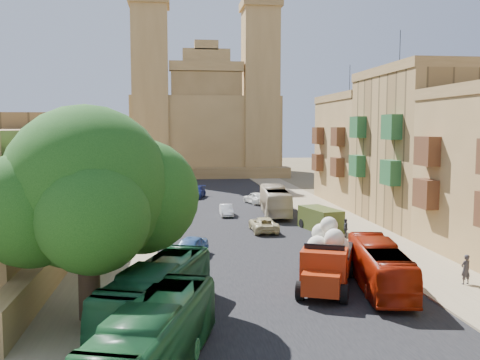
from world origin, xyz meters
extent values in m
plane|color=brown|center=(0.00, 0.00, 0.00)|extent=(260.00, 260.00, 0.00)
cube|color=black|center=(0.00, 30.00, 0.01)|extent=(14.00, 140.00, 0.01)
cube|color=#887759|center=(9.50, 30.00, 0.01)|extent=(5.00, 140.00, 0.01)
cube|color=#887759|center=(-9.50, 30.00, 0.01)|extent=(5.00, 140.00, 0.01)
cube|color=#887759|center=(7.00, 30.00, 0.06)|extent=(0.25, 140.00, 0.12)
cube|color=#887759|center=(-7.00, 30.00, 0.06)|extent=(0.25, 140.00, 0.12)
cube|color=#54301C|center=(11.55, 14.92, 3.99)|extent=(0.90, 2.20, 2.00)
cube|color=#54301C|center=(11.55, 14.92, 6.93)|extent=(0.90, 2.20, 2.00)
cube|color=#9A7846|center=(16.00, 25.00, 6.50)|extent=(8.00, 14.00, 13.00)
cube|color=olive|center=(16.00, 25.00, 13.40)|extent=(8.20, 14.00, 0.80)
cylinder|color=black|center=(15.00, 27.80, 15.60)|extent=(0.06, 0.06, 3.60)
cube|color=#23572F|center=(11.55, 21.08, 4.94)|extent=(0.90, 2.20, 2.00)
cube|color=#23572F|center=(11.55, 28.92, 4.94)|extent=(0.90, 2.20, 2.00)
cube|color=#23572F|center=(11.55, 21.08, 8.58)|extent=(0.90, 2.20, 2.00)
cube|color=#23572F|center=(11.55, 28.92, 8.58)|extent=(0.90, 2.20, 2.00)
cube|color=olive|center=(16.00, 39.00, 5.75)|extent=(8.00, 14.00, 11.50)
cube|color=olive|center=(16.00, 39.00, 11.90)|extent=(8.20, 14.00, 0.80)
cylinder|color=black|center=(15.00, 41.80, 14.10)|extent=(0.06, 0.06, 3.60)
cube|color=#54301C|center=(11.55, 35.08, 4.37)|extent=(0.90, 2.20, 2.00)
cube|color=#54301C|center=(11.55, 42.92, 4.37)|extent=(0.90, 2.20, 2.00)
cube|color=#54301C|center=(11.55, 35.08, 7.59)|extent=(0.90, 2.20, 2.00)
cube|color=#54301C|center=(11.55, 42.92, 7.59)|extent=(0.90, 2.20, 2.00)
cube|color=olive|center=(-12.50, 20.00, 0.90)|extent=(1.00, 40.00, 1.80)
cube|color=#9A7846|center=(-18.00, 44.00, 5.00)|extent=(10.00, 22.00, 10.00)
cube|color=olive|center=(0.00, 81.00, 7.00)|extent=(26.00, 20.00, 14.00)
cube|color=olive|center=(0.00, 70.50, 0.90)|extent=(28.00, 4.00, 1.80)
cube|color=olive|center=(0.00, 72.20, 10.00)|extent=(12.00, 2.00, 16.00)
cube|color=olive|center=(0.00, 72.20, 18.90)|extent=(12.60, 2.40, 1.60)
cube|color=olive|center=(0.00, 72.20, 20.60)|extent=(8.00, 2.00, 2.40)
cube|color=olive|center=(0.00, 72.20, 22.40)|extent=(4.00, 2.00, 1.60)
cube|color=olive|center=(-9.50, 73.50, 14.50)|extent=(6.00, 6.00, 29.00)
cube|color=olive|center=(-9.50, 73.50, 29.60)|extent=(6.80, 6.80, 1.40)
cube|color=olive|center=(9.50, 73.50, 14.50)|extent=(6.00, 6.00, 29.00)
cube|color=olive|center=(9.50, 73.50, 29.60)|extent=(6.80, 6.80, 1.40)
cylinder|color=#3A291D|center=(-9.50, 4.00, 1.81)|extent=(0.95, 0.95, 3.63)
sphere|color=#143C10|center=(-9.50, 4.00, 5.92)|extent=(7.25, 7.25, 7.25)
sphere|color=#143C10|center=(-7.21, 5.15, 5.35)|extent=(5.35, 5.35, 5.35)
sphere|color=#143C10|center=(-11.60, 3.14, 5.15)|extent=(4.96, 4.96, 4.96)
sphere|color=#143C10|center=(-8.93, 1.71, 4.96)|extent=(4.58, 4.58, 4.58)
sphere|color=#143C10|center=(-10.55, 6.10, 6.68)|extent=(4.20, 4.20, 4.20)
cylinder|color=#3A291D|center=(-10.00, 12.00, 1.20)|extent=(0.44, 0.44, 2.40)
sphere|color=#143C10|center=(-10.00, 12.00, 3.63)|extent=(3.50, 3.50, 3.50)
cylinder|color=#3A291D|center=(-10.00, 24.00, 0.98)|extent=(0.44, 0.44, 1.96)
sphere|color=#143C10|center=(-10.00, 24.00, 2.95)|extent=(2.84, 2.84, 2.84)
cylinder|color=#3A291D|center=(-10.00, 36.00, 0.95)|extent=(0.44, 0.44, 1.91)
sphere|color=#143C10|center=(-10.00, 36.00, 2.88)|extent=(2.78, 2.78, 2.78)
cylinder|color=#3A291D|center=(-10.00, 48.00, 1.22)|extent=(0.44, 0.44, 2.45)
sphere|color=#143C10|center=(-10.00, 48.00, 3.69)|extent=(3.56, 3.56, 3.56)
cube|color=#9B260B|center=(2.70, 8.16, 1.34)|extent=(3.62, 4.45, 0.96)
cube|color=black|center=(2.70, 8.16, 1.87)|extent=(3.69, 4.52, 0.13)
cube|color=#9B260B|center=(1.78, 5.87, 1.45)|extent=(2.76, 2.52, 1.93)
cube|color=#9B260B|center=(1.31, 4.68, 1.02)|extent=(2.17, 1.87, 1.07)
cube|color=black|center=(1.78, 5.87, 2.19)|extent=(1.93, 0.85, 0.96)
cylinder|color=black|center=(0.43, 5.38, 0.48)|extent=(0.71, 1.03, 0.96)
cylinder|color=black|center=(2.42, 4.58, 0.48)|extent=(0.71, 1.03, 0.96)
cylinder|color=black|center=(2.18, 9.75, 0.48)|extent=(0.71, 1.03, 0.96)
cylinder|color=black|center=(4.17, 8.96, 0.48)|extent=(0.71, 1.03, 0.96)
sphere|color=beige|center=(1.96, 7.76, 2.14)|extent=(1.18, 1.18, 1.18)
sphere|color=beige|center=(3.08, 7.66, 2.14)|extent=(1.18, 1.18, 1.18)
sphere|color=beige|center=(2.94, 8.76, 2.14)|extent=(1.18, 1.18, 1.18)
sphere|color=beige|center=(2.34, 8.42, 2.73)|extent=(1.07, 1.07, 1.07)
sphere|color=beige|center=(2.69, 7.13, 2.68)|extent=(1.07, 1.07, 1.07)
sphere|color=beige|center=(2.66, 8.06, 3.21)|extent=(0.96, 0.96, 0.96)
cube|color=#404D1D|center=(6.39, 22.97, 0.93)|extent=(2.95, 4.84, 1.86)
cylinder|color=black|center=(5.90, 21.24, 0.37)|extent=(0.46, 0.79, 0.74)
cylinder|color=black|center=(7.61, 21.65, 0.37)|extent=(0.46, 0.79, 0.74)
cylinder|color=black|center=(5.17, 24.29, 0.37)|extent=(0.46, 0.79, 0.74)
cylinder|color=black|center=(6.88, 24.70, 0.37)|extent=(0.46, 0.79, 0.74)
imported|color=#1F5D2E|center=(-6.50, -2.31, 1.33)|extent=(4.91, 9.76, 2.65)
imported|color=#18542E|center=(-6.50, 3.25, 1.32)|extent=(5.24, 9.68, 2.64)
imported|color=#971C07|center=(5.03, 6.69, 1.22)|extent=(3.54, 9.01, 2.45)
imported|color=#C8B795|center=(4.16, 31.50, 1.37)|extent=(3.20, 10.02, 2.74)
imported|color=#315A95|center=(-4.74, 14.64, 0.69)|extent=(3.00, 4.39, 1.39)
imported|color=white|center=(-0.69, 31.18, 0.55)|extent=(1.23, 3.38, 1.11)
imported|color=#CABC8B|center=(1.57, 22.96, 0.61)|extent=(2.04, 4.37, 1.21)
imported|color=navy|center=(-3.06, 45.10, 0.68)|extent=(2.92, 4.98, 1.35)
imported|color=white|center=(3.41, 39.01, 0.69)|extent=(2.73, 4.33, 1.37)
imported|color=#4780B4|center=(-4.49, 59.71, 0.70)|extent=(2.02, 4.42, 1.41)
imported|color=#2D2A2F|center=(10.02, 6.89, 0.83)|extent=(0.69, 0.54, 1.66)
imported|color=#383840|center=(7.50, 19.74, 0.75)|extent=(0.69, 0.95, 1.50)
camera|label=1|loc=(-5.71, -19.84, 8.51)|focal=40.00mm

